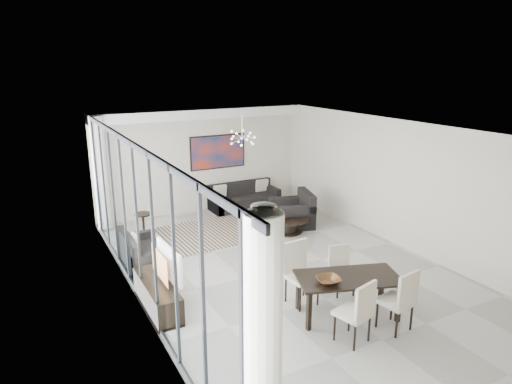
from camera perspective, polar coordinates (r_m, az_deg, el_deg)
room_shell at (r=9.31m, az=6.08°, el=-0.79°), size 6.00×9.00×2.90m
window_wall at (r=8.01m, az=-14.05°, el=-3.85°), size 0.37×8.95×2.90m
soffit at (r=12.60m, az=-6.69°, el=9.68°), size 5.98×0.40×0.26m
painting at (r=13.11m, az=-4.78°, el=5.02°), size 1.68×0.04×0.98m
chandelier at (r=11.15m, az=-1.73°, el=6.80°), size 0.66×0.66×0.71m
rug at (r=11.57m, az=-4.83°, el=-4.95°), size 2.79×2.19×0.01m
coffee_table at (r=11.48m, az=3.91°, el=-3.97°), size 1.09×1.09×0.38m
bowl_coffee at (r=11.36m, az=3.83°, el=-3.10°), size 0.27×0.27×0.08m
sofa_main at (r=13.34m, az=-1.53°, el=-0.95°), size 2.01×0.82×0.73m
loveseat at (r=9.88m, az=-14.01°, el=-7.64°), size 0.81×1.43×0.72m
armchair at (r=11.95m, az=4.69°, el=-2.73°), size 1.26×1.29×0.89m
side_table at (r=11.52m, az=-13.92°, el=-3.48°), size 0.41×0.41×0.57m
tv_console at (r=8.22m, az=-12.21°, el=-12.52°), size 0.44×1.56×0.49m
television at (r=8.08m, az=-11.47°, el=-8.73°), size 0.21×1.04×0.59m
dining_table at (r=7.83m, az=11.46°, el=-10.91°), size 1.88×1.35×0.71m
dining_chair_sw at (r=7.14m, az=12.72°, el=-14.03°), size 0.57×0.57×1.02m
dining_chair_se at (r=7.60m, az=17.72°, el=-12.39°), size 0.55×0.55×1.04m
dining_chair_nw at (r=8.13m, az=5.34°, el=-9.40°), size 0.55×0.55×1.11m
dining_chair_ne at (r=8.63m, az=10.54°, el=-9.06°), size 0.49×0.49×0.89m
bowl_dining at (r=7.50m, az=9.04°, el=-10.86°), size 0.45×0.45×0.09m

